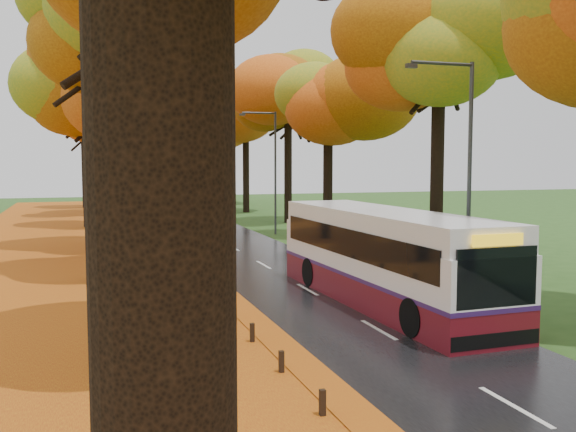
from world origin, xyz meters
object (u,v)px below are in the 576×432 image
streetlamp_near (463,164)px  streetlamp_far (208,162)px  car_dark (153,212)px  streetlamp_mid (272,163)px  bus (384,255)px  car_silver (156,213)px  car_white (167,221)px

streetlamp_near → streetlamp_far: size_ratio=1.00×
streetlamp_far → car_dark: bearing=-124.7°
streetlamp_mid → bus: streetlamp_mid is taller
streetlamp_near → car_dark: (-6.30, 34.90, -4.05)m
streetlamp_near → bus: (-2.27, 1.07, -3.03)m
car_silver → car_dark: 1.90m
car_white → car_dark: bearing=83.5°
car_silver → streetlamp_mid: bearing=-70.9°
bus → car_silver: (-3.98, 31.93, -0.96)m
streetlamp_far → car_silver: size_ratio=1.95×
streetlamp_mid → car_white: size_ratio=2.14×
streetlamp_far → car_white: bearing=-109.5°
streetlamp_mid → car_silver: 13.27m
car_white → car_dark: car_white is taller
car_white → streetlamp_mid: bearing=-40.1°
streetlamp_near → bus: streetlamp_near is taller
streetlamp_far → car_white: (-6.30, -17.82, -4.04)m
streetlamp_mid → car_white: (-6.30, 4.18, -4.04)m
car_white → streetlamp_near: bearing=-83.0°
streetlamp_near → car_silver: bearing=100.7°
streetlamp_far → bus: size_ratio=0.67×
streetlamp_far → car_silver: streetlamp_far is taller
car_dark → car_white: bearing=-94.4°
streetlamp_far → car_dark: 11.78m
car_dark → streetlamp_mid: bearing=-68.4°
car_dark → bus: bearing=-87.6°
streetlamp_near → car_silver: 33.83m
bus → car_dark: bus is taller
streetlamp_far → car_white: 19.32m
streetlamp_mid → streetlamp_far: size_ratio=1.00×
streetlamp_mid → car_dark: bearing=116.0°
streetlamp_mid → bus: 21.27m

